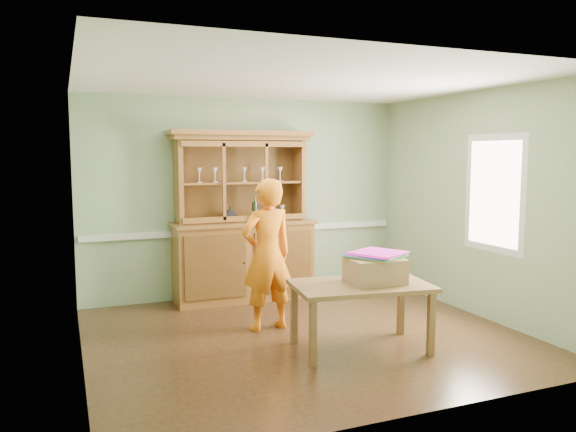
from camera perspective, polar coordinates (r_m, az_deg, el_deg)
name	(u,v)px	position (r m, az deg, el deg)	size (l,w,h in m)	color
floor	(305,336)	(6.18, 1.73, -12.06)	(4.50, 4.50, 0.00)	#483017
ceiling	(306,80)	(5.92, 1.82, 13.61)	(4.50, 4.50, 0.00)	white
wall_back	(247,198)	(7.76, -4.18, 1.87)	(4.50, 4.50, 0.00)	gray
wall_left	(77,221)	(5.40, -20.63, -0.45)	(4.00, 4.00, 0.00)	gray
wall_right	(477,204)	(7.11, 18.63, 1.15)	(4.00, 4.00, 0.00)	gray
wall_front	(417,237)	(4.16, 12.94, -2.13)	(4.50, 4.50, 0.00)	gray
chair_rail	(248,230)	(7.79, -4.10, -1.44)	(4.41, 0.05, 0.08)	silver
framed_map	(78,196)	(5.69, -20.58, 1.89)	(0.03, 0.60, 0.46)	#332414
window_panel	(494,193)	(6.86, 20.17, 2.17)	(0.03, 0.96, 1.36)	silver
china_hutch	(243,241)	(7.54, -4.62, -2.55)	(1.92, 0.63, 2.25)	brown
dining_table	(361,291)	(5.67, 7.42, -7.60)	(1.43, 0.97, 0.67)	brown
cardboard_box	(375,270)	(5.69, 8.82, -5.48)	(0.53, 0.43, 0.25)	#A17753
kite_stack	(376,254)	(5.72, 8.96, -3.87)	(0.64, 0.64, 0.05)	orange
person	(267,255)	(6.21, -2.15, -3.96)	(0.61, 0.40, 1.68)	orange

